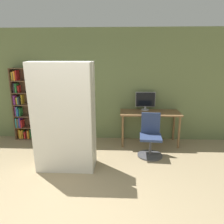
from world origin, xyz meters
The scene contains 7 objects.
wall_back centered at (0.00, 3.23, 1.35)m, with size 8.00×0.06×2.70m.
desk centered at (1.45, 2.89, 0.68)m, with size 1.39×0.64×0.78m.
monitor centered at (1.35, 3.09, 1.01)m, with size 0.47×0.20×0.44m.
office_chair centered at (1.39, 2.23, 0.35)m, with size 0.52×0.52×0.89m.
bookshelf centered at (-1.62, 3.10, 0.84)m, with size 0.67×0.26×1.78m.
mattress_near centered at (-0.22, 1.46, 0.98)m, with size 1.04×0.36×1.96m.
mattress_far centered at (-0.22, 1.76, 0.98)m, with size 1.04×0.31×1.96m.
Camera 1 is at (0.79, -2.10, 2.01)m, focal length 35.00 mm.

